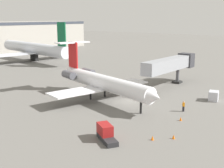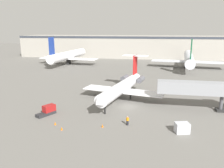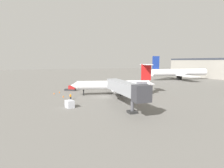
{
  "view_description": "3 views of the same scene",
  "coord_description": "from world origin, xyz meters",
  "px_view_note": "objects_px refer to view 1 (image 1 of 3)",
  "views": [
    {
      "loc": [
        -41.41,
        -29.05,
        14.6
      ],
      "look_at": [
        -2.65,
        1.42,
        3.46
      ],
      "focal_mm": 47.62,
      "sensor_mm": 36.0,
      "label": 1
    },
    {
      "loc": [
        4.17,
        -47.6,
        16.81
      ],
      "look_at": [
        -4.34,
        4.66,
        3.76
      ],
      "focal_mm": 36.32,
      "sensor_mm": 36.0,
      "label": 2
    },
    {
      "loc": [
        54.26,
        -17.46,
        10.84
      ],
      "look_at": [
        -3.02,
        3.65,
        3.38
      ],
      "focal_mm": 30.67,
      "sensor_mm": 36.0,
      "label": 3
    }
  ],
  "objects_px": {
    "jet_bridge": "(172,64)",
    "cargo_container_uld": "(213,96)",
    "baggage_tug_lead": "(106,133)",
    "traffic_cone_far": "(152,138)",
    "regional_jet": "(101,81)",
    "traffic_cone_mid": "(181,119)",
    "parked_airliner_west_mid": "(34,49)",
    "traffic_cone_near": "(174,137)",
    "ground_crew_marshaller": "(183,106)"
  },
  "relations": [
    {
      "from": "jet_bridge",
      "to": "parked_airliner_west_mid",
      "type": "xyz_separation_m",
      "value": [
        4.82,
        53.83,
        -0.53
      ]
    },
    {
      "from": "regional_jet",
      "to": "ground_crew_marshaller",
      "type": "xyz_separation_m",
      "value": [
        2.57,
        -14.81,
        -2.46
      ]
    },
    {
      "from": "traffic_cone_far",
      "to": "baggage_tug_lead",
      "type": "bearing_deg",
      "value": 127.58
    },
    {
      "from": "regional_jet",
      "to": "traffic_cone_mid",
      "type": "height_order",
      "value": "regional_jet"
    },
    {
      "from": "traffic_cone_near",
      "to": "traffic_cone_mid",
      "type": "bearing_deg",
      "value": 18.45
    },
    {
      "from": "cargo_container_uld",
      "to": "parked_airliner_west_mid",
      "type": "bearing_deg",
      "value": 80.27
    },
    {
      "from": "jet_bridge",
      "to": "baggage_tug_lead",
      "type": "xyz_separation_m",
      "value": [
        -31.82,
        -7.59,
        -3.86
      ]
    },
    {
      "from": "jet_bridge",
      "to": "parked_airliner_west_mid",
      "type": "relative_size",
      "value": 0.49
    },
    {
      "from": "traffic_cone_mid",
      "to": "parked_airliner_west_mid",
      "type": "xyz_separation_m",
      "value": [
        24.63,
        65.53,
        3.89
      ]
    },
    {
      "from": "regional_jet",
      "to": "ground_crew_marshaller",
      "type": "bearing_deg",
      "value": -80.17
    },
    {
      "from": "jet_bridge",
      "to": "parked_airliner_west_mid",
      "type": "bearing_deg",
      "value": 84.88
    },
    {
      "from": "ground_crew_marshaller",
      "to": "traffic_cone_mid",
      "type": "relative_size",
      "value": 3.07
    },
    {
      "from": "baggage_tug_lead",
      "to": "regional_jet",
      "type": "bearing_deg",
      "value": 41.91
    },
    {
      "from": "ground_crew_marshaller",
      "to": "cargo_container_uld",
      "type": "xyz_separation_m",
      "value": [
        9.18,
        -1.49,
        -0.01
      ]
    },
    {
      "from": "traffic_cone_near",
      "to": "jet_bridge",
      "type": "bearing_deg",
      "value": 27.75
    },
    {
      "from": "jet_bridge",
      "to": "cargo_container_uld",
      "type": "height_order",
      "value": "jet_bridge"
    },
    {
      "from": "traffic_cone_mid",
      "to": "parked_airliner_west_mid",
      "type": "bearing_deg",
      "value": 69.4
    },
    {
      "from": "baggage_tug_lead",
      "to": "traffic_cone_mid",
      "type": "xyz_separation_m",
      "value": [
        12.0,
        -4.11,
        -0.56
      ]
    },
    {
      "from": "regional_jet",
      "to": "jet_bridge",
      "type": "height_order",
      "value": "regional_jet"
    },
    {
      "from": "regional_jet",
      "to": "parked_airliner_west_mid",
      "type": "height_order",
      "value": "parked_airliner_west_mid"
    },
    {
      "from": "jet_bridge",
      "to": "cargo_container_uld",
      "type": "relative_size",
      "value": 7.17
    },
    {
      "from": "regional_jet",
      "to": "parked_airliner_west_mid",
      "type": "xyz_separation_m",
      "value": [
        22.97,
        49.14,
        0.85
      ]
    },
    {
      "from": "traffic_cone_near",
      "to": "traffic_cone_far",
      "type": "bearing_deg",
      "value": 136.42
    },
    {
      "from": "cargo_container_uld",
      "to": "ground_crew_marshaller",
      "type": "bearing_deg",
      "value": 170.77
    },
    {
      "from": "traffic_cone_far",
      "to": "jet_bridge",
      "type": "bearing_deg",
      "value": 23.04
    },
    {
      "from": "baggage_tug_lead",
      "to": "cargo_container_uld",
      "type": "bearing_deg",
      "value": -9.02
    },
    {
      "from": "ground_crew_marshaller",
      "to": "baggage_tug_lead",
      "type": "height_order",
      "value": "baggage_tug_lead"
    },
    {
      "from": "jet_bridge",
      "to": "cargo_container_uld",
      "type": "bearing_deg",
      "value": -118.84
    },
    {
      "from": "cargo_container_uld",
      "to": "traffic_cone_far",
      "type": "xyz_separation_m",
      "value": [
        -21.97,
        -0.44,
        -0.58
      ]
    },
    {
      "from": "jet_bridge",
      "to": "traffic_cone_near",
      "type": "bearing_deg",
      "value": -152.25
    },
    {
      "from": "jet_bridge",
      "to": "ground_crew_marshaller",
      "type": "xyz_separation_m",
      "value": [
        -15.58,
        -10.13,
        -3.84
      ]
    },
    {
      "from": "cargo_container_uld",
      "to": "traffic_cone_mid",
      "type": "height_order",
      "value": "cargo_container_uld"
    },
    {
      "from": "jet_bridge",
      "to": "baggage_tug_lead",
      "type": "bearing_deg",
      "value": -166.59
    },
    {
      "from": "regional_jet",
      "to": "traffic_cone_near",
      "type": "height_order",
      "value": "regional_jet"
    },
    {
      "from": "regional_jet",
      "to": "jet_bridge",
      "type": "bearing_deg",
      "value": -14.47
    },
    {
      "from": "traffic_cone_near",
      "to": "traffic_cone_far",
      "type": "relative_size",
      "value": 1.0
    },
    {
      "from": "traffic_cone_far",
      "to": "ground_crew_marshaller",
      "type": "bearing_deg",
      "value": 8.6
    },
    {
      "from": "ground_crew_marshaller",
      "to": "traffic_cone_mid",
      "type": "height_order",
      "value": "ground_crew_marshaller"
    },
    {
      "from": "traffic_cone_near",
      "to": "cargo_container_uld",
      "type": "bearing_deg",
      "value": 6.51
    },
    {
      "from": "baggage_tug_lead",
      "to": "cargo_container_uld",
      "type": "height_order",
      "value": "baggage_tug_lead"
    },
    {
      "from": "baggage_tug_lead",
      "to": "traffic_cone_far",
      "type": "xyz_separation_m",
      "value": [
        3.45,
        -4.48,
        -0.56
      ]
    },
    {
      "from": "baggage_tug_lead",
      "to": "parked_airliner_west_mid",
      "type": "bearing_deg",
      "value": 59.18
    },
    {
      "from": "baggage_tug_lead",
      "to": "traffic_cone_far",
      "type": "relative_size",
      "value": 7.56
    },
    {
      "from": "ground_crew_marshaller",
      "to": "baggage_tug_lead",
      "type": "xyz_separation_m",
      "value": [
        -16.24,
        2.55,
        -0.02
      ]
    },
    {
      "from": "parked_airliner_west_mid",
      "to": "traffic_cone_near",
      "type": "bearing_deg",
      "value": -114.77
    },
    {
      "from": "baggage_tug_lead",
      "to": "traffic_cone_mid",
      "type": "bearing_deg",
      "value": -18.91
    },
    {
      "from": "traffic_cone_far",
      "to": "parked_airliner_west_mid",
      "type": "height_order",
      "value": "parked_airliner_west_mid"
    },
    {
      "from": "jet_bridge",
      "to": "traffic_cone_near",
      "type": "height_order",
      "value": "jet_bridge"
    },
    {
      "from": "regional_jet",
      "to": "baggage_tug_lead",
      "type": "distance_m",
      "value": 18.54
    },
    {
      "from": "regional_jet",
      "to": "traffic_cone_mid",
      "type": "distance_m",
      "value": 16.74
    }
  ]
}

